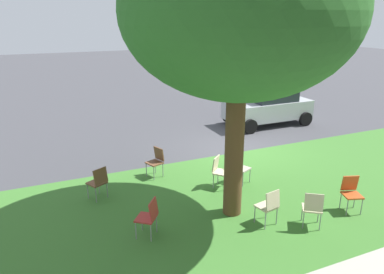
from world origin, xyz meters
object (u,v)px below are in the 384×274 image
(chair_2, at_px, (240,165))
(chair_1, at_px, (269,205))
(chair_3, at_px, (219,169))
(parked_car, at_px, (268,106))
(chair_0, at_px, (351,191))
(chair_6, at_px, (98,181))
(chair_7, at_px, (149,215))
(street_tree, at_px, (240,12))
(chair_4, at_px, (313,207))
(chair_5, at_px, (156,160))

(chair_2, bearing_deg, chair_1, 75.80)
(chair_1, distance_m, chair_3, 2.21)
(chair_2, xyz_separation_m, parked_car, (-4.17, -4.62, 0.32))
(chair_0, height_order, chair_6, same)
(chair_6, height_order, chair_7, same)
(chair_2, relative_size, chair_3, 1.00)
(street_tree, xyz_separation_m, chair_3, (-0.37, -1.39, -4.10))
(chair_4, xyz_separation_m, chair_5, (2.31, -4.05, 0.00))
(chair_1, bearing_deg, chair_0, 173.87)
(chair_0, relative_size, chair_5, 1.00)
(chair_4, height_order, parked_car, parked_car)
(chair_0, xyz_separation_m, parked_car, (-2.51, -7.08, 0.32))
(chair_3, height_order, chair_6, same)
(chair_1, relative_size, parked_car, 0.24)
(street_tree, height_order, chair_6, street_tree)
(chair_0, relative_size, chair_6, 1.00)
(chair_5, relative_size, chair_7, 1.00)
(chair_4, bearing_deg, chair_0, -170.38)
(chair_7, distance_m, parked_car, 9.61)
(chair_0, xyz_separation_m, chair_6, (5.51, -3.04, 0.00))
(chair_5, relative_size, parked_car, 0.24)
(chair_7, bearing_deg, chair_1, 166.16)
(street_tree, relative_size, chair_5, 7.35)
(chair_3, bearing_deg, street_tree, 75.05)
(chair_7, xyz_separation_m, parked_car, (-7.34, -6.19, 0.32))
(chair_6, bearing_deg, chair_7, 107.60)
(street_tree, relative_size, chair_2, 7.35)
(chair_0, distance_m, chair_5, 5.31)
(chair_0, xyz_separation_m, chair_3, (2.32, -2.44, 0.00))
(chair_2, distance_m, chair_3, 0.66)
(chair_2, height_order, chair_7, same)
(chair_0, bearing_deg, chair_2, -56.03)
(chair_0, xyz_separation_m, chair_1, (2.22, -0.24, 0.00))
(chair_5, height_order, chair_7, same)
(chair_2, distance_m, chair_7, 3.54)
(chair_4, bearing_deg, chair_3, -70.73)
(chair_0, xyz_separation_m, chair_4, (1.38, 0.23, 0.00))
(chair_0, height_order, chair_1, same)
(chair_5, distance_m, chair_7, 3.15)
(chair_7, relative_size, parked_car, 0.24)
(street_tree, relative_size, chair_7, 7.35)
(chair_0, height_order, chair_5, same)
(chair_2, relative_size, chair_4, 1.00)
(chair_5, relative_size, chair_6, 1.00)
(street_tree, height_order, chair_1, street_tree)
(chair_6, xyz_separation_m, parked_car, (-8.02, -4.03, 0.32))
(street_tree, xyz_separation_m, chair_4, (-1.31, 1.29, -4.10))
(chair_5, bearing_deg, chair_3, 135.01)
(chair_1, xyz_separation_m, chair_3, (0.10, -2.21, 0.00))
(chair_1, height_order, chair_4, same)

